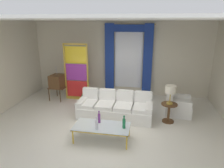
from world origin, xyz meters
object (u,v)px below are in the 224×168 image
bottle_blue_decanter (124,123)px  table_lamp_brass (171,90)px  couch_white_long (115,108)px  vintage_tv (57,82)px  stained_glass_divider (76,73)px  peacock_figurine (86,98)px  bottle_crystal_tall (99,118)px  armchair_white (177,105)px  coffee_table (102,127)px  bottle_amber_squat (97,124)px  round_side_table (169,111)px

bottle_blue_decanter → table_lamp_brass: bearing=48.2°
couch_white_long → vintage_tv: 2.73m
stained_glass_divider → peacock_figurine: 1.04m
couch_white_long → table_lamp_brass: size_ratio=4.14×
bottle_crystal_tall → couch_white_long: bearing=79.9°
vintage_tv → armchair_white: bearing=-6.8°
bottle_blue_decanter → vintage_tv: (-2.92, 2.53, 0.18)m
couch_white_long → armchair_white: bearing=16.0°
stained_glass_divider → table_lamp_brass: 3.63m
armchair_white → table_lamp_brass: table_lamp_brass is taller
peacock_figurine → coffee_table: bearing=-63.3°
couch_white_long → bottle_crystal_tall: bearing=-100.1°
couch_white_long → bottle_amber_squat: bearing=-97.1°
bottle_blue_decanter → table_lamp_brass: size_ratio=0.61×
armchair_white → coffee_table: bearing=-136.5°
bottle_blue_decanter → stained_glass_divider: size_ratio=0.16×
bottle_blue_decanter → bottle_crystal_tall: (-0.68, 0.17, -0.00)m
armchair_white → vintage_tv: bearing=173.2°
coffee_table → peacock_figurine: (-1.14, 2.26, -0.16)m
bottle_amber_squat → bottle_blue_decanter: bearing=15.0°
bottle_amber_squat → peacock_figurine: (-1.06, 2.45, -0.33)m
bottle_crystal_tall → peacock_figurine: bottle_crystal_tall is taller
bottle_crystal_tall → vintage_tv: (-2.24, 2.36, 0.18)m
bottle_amber_squat → vintage_tv: (-2.27, 2.71, 0.18)m
couch_white_long → stained_glass_divider: bearing=144.5°
coffee_table → table_lamp_brass: table_lamp_brass is taller
coffee_table → stained_glass_divider: size_ratio=0.65×
armchair_white → stained_glass_divider: (-3.71, 0.66, 0.77)m
bottle_blue_decanter → peacock_figurine: 2.86m
bottle_crystal_tall → vintage_tv: vintage_tv is taller
table_lamp_brass → bottle_crystal_tall: bearing=-147.9°
vintage_tv → stained_glass_divider: 0.82m
vintage_tv → bottle_crystal_tall: bearing=-46.5°
vintage_tv → table_lamp_brass: size_ratio=2.36×
vintage_tv → round_side_table: size_ratio=2.26×
stained_glass_divider → round_side_table: stained_glass_divider is taller
bottle_blue_decanter → bottle_amber_squat: 0.68m
coffee_table → round_side_table: 2.23m
coffee_table → bottle_blue_decanter: 0.60m
couch_white_long → table_lamp_brass: (1.67, -0.08, 0.72)m
couch_white_long → bottle_blue_decanter: (0.45, -1.43, 0.25)m
armchair_white → peacock_figurine: armchair_white is taller
armchair_white → round_side_table: size_ratio=1.53×
coffee_table → table_lamp_brass: (1.78, 1.35, 0.65)m
bottle_crystal_tall → bottle_blue_decanter: bearing=-14.0°
couch_white_long → vintage_tv: (-2.47, 1.10, 0.42)m
bottle_blue_decanter → armchair_white: 2.53m
bottle_crystal_tall → table_lamp_brass: (1.89, 1.19, 0.48)m
vintage_tv → stained_glass_divider: stained_glass_divider is taller
bottle_crystal_tall → table_lamp_brass: bearing=32.1°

